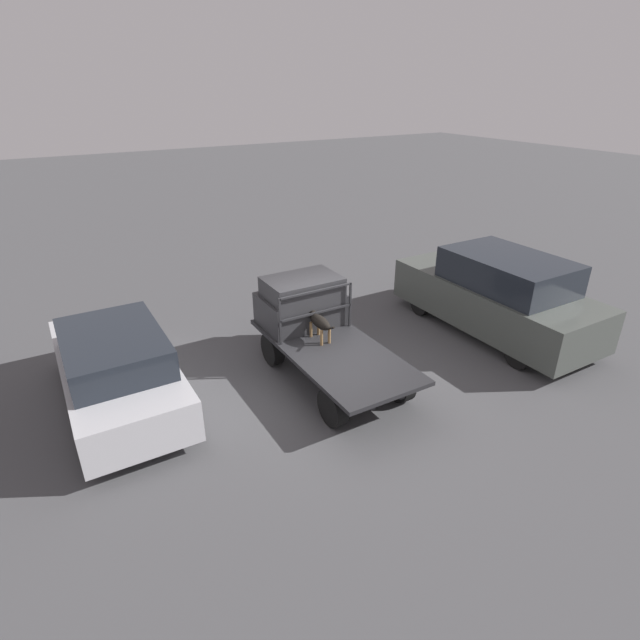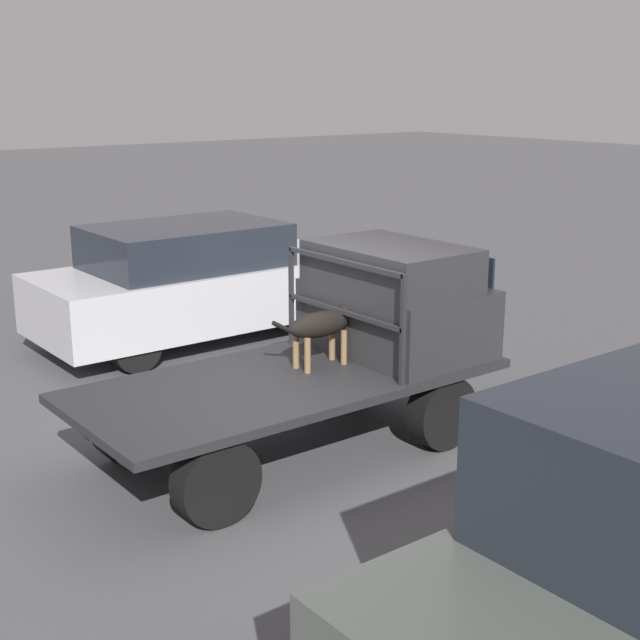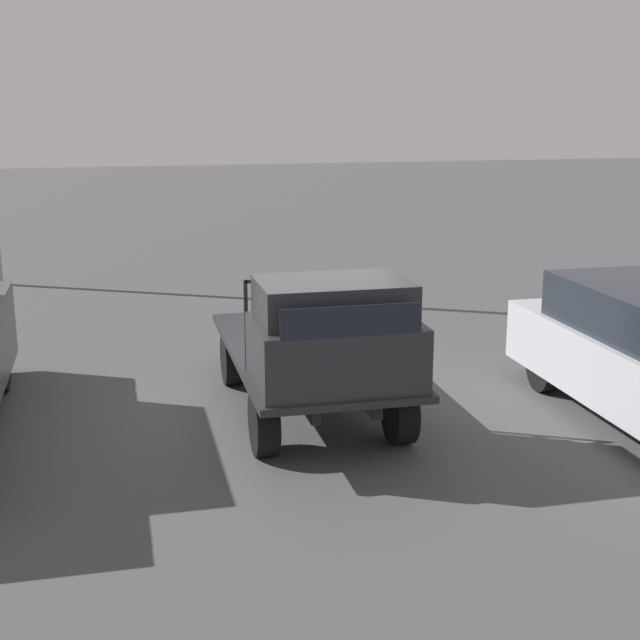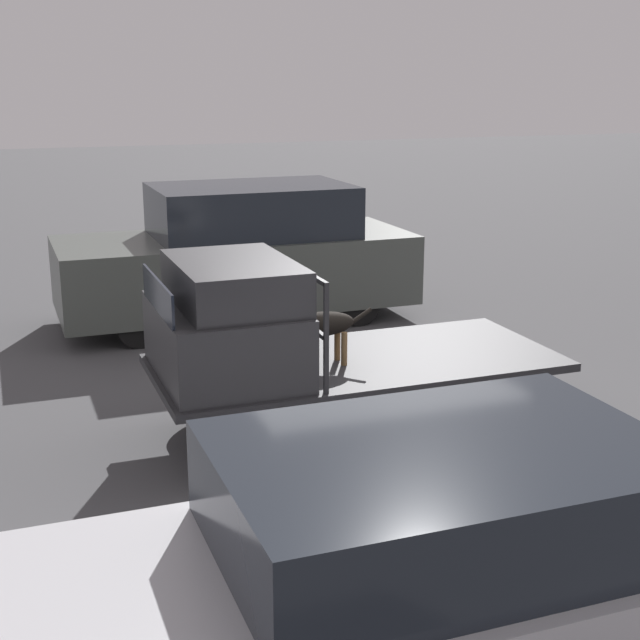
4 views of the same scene
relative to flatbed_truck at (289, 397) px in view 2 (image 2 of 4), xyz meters
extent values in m
plane|color=#474749|center=(0.00, 0.00, -0.56)|extent=(80.00, 80.00, 0.00)
cylinder|color=black|center=(1.23, 0.74, -0.21)|extent=(0.70, 0.24, 0.70)
cylinder|color=black|center=(1.23, -0.74, -0.21)|extent=(0.70, 0.24, 0.70)
cylinder|color=black|center=(-1.23, 0.74, -0.21)|extent=(0.70, 0.24, 0.70)
cylinder|color=black|center=(-1.23, -0.74, -0.21)|extent=(0.70, 0.24, 0.70)
cube|color=black|center=(0.00, 0.32, 0.03)|extent=(3.64, 0.10, 0.18)
cube|color=black|center=(0.00, -0.32, 0.03)|extent=(3.64, 0.10, 0.18)
cube|color=#232326|center=(0.00, 0.00, 0.16)|extent=(3.96, 1.81, 0.08)
cube|color=#28282B|center=(1.32, 0.00, 0.54)|extent=(1.23, 1.69, 0.66)
cube|color=#28282B|center=(1.22, 0.00, 1.07)|extent=(1.04, 1.55, 0.41)
cube|color=black|center=(1.92, 0.00, 1.01)|extent=(0.02, 1.38, 0.31)
cube|color=#232326|center=(0.63, 0.82, 0.70)|extent=(0.04, 0.04, 1.00)
cube|color=#232326|center=(0.63, -0.82, 0.70)|extent=(0.04, 0.04, 1.00)
cube|color=#232326|center=(0.63, 0.00, 1.18)|extent=(0.04, 1.65, 0.04)
cube|color=#232326|center=(0.63, 0.00, 0.70)|extent=(0.04, 1.65, 0.04)
cylinder|color=brown|center=(0.61, 0.14, 0.37)|extent=(0.06, 0.06, 0.33)
cylinder|color=brown|center=(0.61, -0.04, 0.37)|extent=(0.06, 0.06, 0.33)
cylinder|color=brown|center=(0.19, 0.14, 0.37)|extent=(0.06, 0.06, 0.33)
cylinder|color=brown|center=(0.19, -0.04, 0.37)|extent=(0.06, 0.06, 0.33)
ellipsoid|color=black|center=(0.40, 0.05, 0.61)|extent=(0.69, 0.24, 0.24)
sphere|color=brown|center=(0.59, 0.05, 0.57)|extent=(0.11, 0.11, 0.11)
cylinder|color=black|center=(0.69, 0.05, 0.67)|extent=(0.17, 0.13, 0.16)
sphere|color=black|center=(0.80, 0.05, 0.72)|extent=(0.17, 0.17, 0.17)
cone|color=brown|center=(0.87, 0.05, 0.70)|extent=(0.09, 0.09, 0.09)
cone|color=black|center=(0.79, 0.10, 0.79)|extent=(0.06, 0.08, 0.10)
cone|color=black|center=(0.79, 0.00, 0.79)|extent=(0.06, 0.08, 0.10)
cylinder|color=black|center=(0.01, 0.05, 0.63)|extent=(0.29, 0.04, 0.19)
cylinder|color=black|center=(2.69, 4.62, -0.26)|extent=(0.60, 0.20, 0.60)
cylinder|color=black|center=(2.69, 3.08, -0.26)|extent=(0.60, 0.20, 0.60)
cylinder|color=black|center=(-0.02, 4.62, -0.26)|extent=(0.60, 0.20, 0.60)
cylinder|color=black|center=(-0.02, 3.08, -0.26)|extent=(0.60, 0.20, 0.60)
cube|color=#B7B7BC|center=(1.33, 3.85, 0.08)|extent=(4.37, 1.82, 0.76)
cube|color=#1E232B|center=(1.12, 3.85, 0.73)|extent=(2.41, 1.64, 0.55)
camera|label=1|loc=(-7.35, 4.61, 4.96)|focal=28.00mm
camera|label=2|loc=(-4.46, -6.25, 2.78)|focal=50.00mm
camera|label=3|loc=(9.88, -2.17, 3.09)|focal=50.00mm
camera|label=4|loc=(3.25, 7.70, 2.87)|focal=50.00mm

